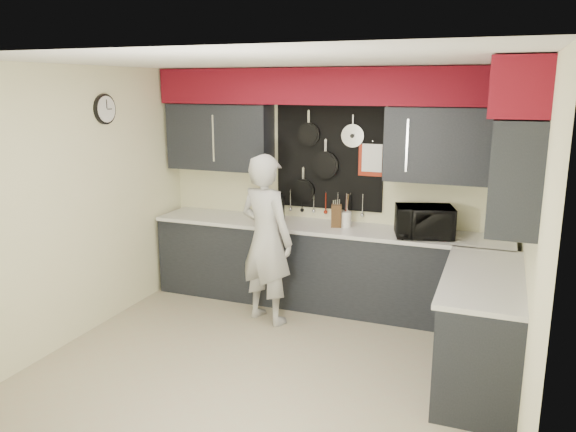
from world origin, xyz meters
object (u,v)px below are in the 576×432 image
at_px(utensil_crock, 345,219).
at_px(coffee_maker, 275,208).
at_px(microwave, 424,222).
at_px(knife_block, 336,216).
at_px(person, 266,239).

height_order(utensil_crock, coffee_maker, coffee_maker).
height_order(microwave, utensil_crock, microwave).
bearing_deg(utensil_crock, coffee_maker, -174.51).
bearing_deg(knife_block, coffee_maker, 167.59).
height_order(knife_block, coffee_maker, coffee_maker).
relative_size(microwave, knife_block, 2.33).
bearing_deg(person, microwave, -141.66).
distance_m(utensil_crock, coffee_maker, 0.79).
bearing_deg(person, knife_block, -114.29).
relative_size(knife_block, person, 0.14).
distance_m(knife_block, utensil_crock, 0.11).
bearing_deg(person, utensil_crock, -116.39).
bearing_deg(knife_block, utensil_crock, 12.26).
bearing_deg(microwave, person, -176.42).
height_order(microwave, person, person).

